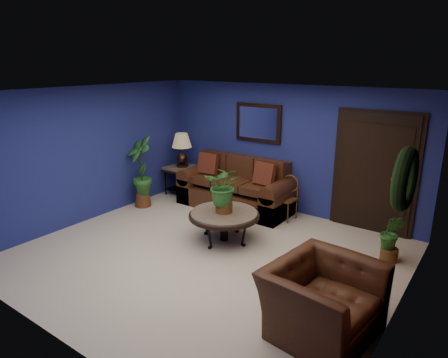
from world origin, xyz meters
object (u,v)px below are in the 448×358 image
Objects in this scene: sofa at (238,191)px; end_table at (183,173)px; coffee_table at (224,215)px; table_lamp at (182,146)px; armchair at (322,300)px; side_chair at (288,194)px.

end_table is at bearing -178.51° from sofa.
sofa is 1.66m from coffee_table.
armchair is at bearing -31.62° from table_lamp.
side_chair is (0.40, 1.52, 0.03)m from coffee_table.
armchair is (2.98, -2.78, 0.05)m from sofa.
sofa is at bearing -173.89° from side_chair.
table_lamp is at bearing 65.95° from armchair.
table_lamp reaches higher than end_table.
side_chair is at bearing 1.38° from end_table.
coffee_table is 1.69× the size of end_table.
sofa is 3.23× the size of table_lamp.
armchair is (4.45, -2.74, -0.71)m from table_lamp.
table_lamp reaches higher than sofa.
armchair is at bearing -43.02° from sofa.
sofa is 1.66m from table_lamp.
table_lamp reaches higher than side_chair.
armchair reaches higher than end_table.
end_table is at bearing 0.00° from table_lamp.
table_lamp is 0.60× the size of armchair.
table_lamp reaches higher than coffee_table.
armchair is (2.26, -1.29, -0.05)m from coffee_table.
sofa is 1.93× the size of armchair.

